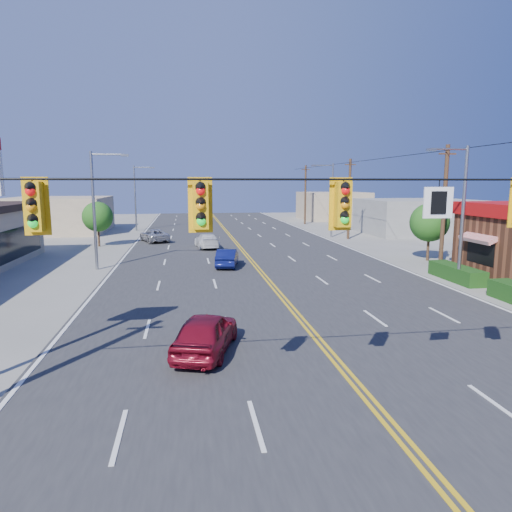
{
  "coord_description": "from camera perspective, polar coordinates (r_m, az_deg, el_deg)",
  "views": [
    {
      "loc": [
        -4.82,
        -10.26,
        5.92
      ],
      "look_at": [
        -1.32,
        12.62,
        2.2
      ],
      "focal_mm": 32.0,
      "sensor_mm": 36.0,
      "label": 1
    }
  ],
  "objects": [
    {
      "name": "ground",
      "position": [
        12.79,
        15.39,
        -18.79
      ],
      "size": [
        160.0,
        160.0,
        0.0
      ],
      "primitive_type": "plane",
      "color": "gray",
      "rests_on": "ground"
    },
    {
      "name": "road",
      "position": [
        31.21,
        0.34,
        -1.75
      ],
      "size": [
        20.0,
        120.0,
        0.06
      ],
      "primitive_type": "cube",
      "color": "#2D2D30",
      "rests_on": "ground"
    },
    {
      "name": "signal_span",
      "position": [
        11.34,
        15.87,
        3.54
      ],
      "size": [
        24.32,
        0.34,
        9.0
      ],
      "color": "#47301E",
      "rests_on": "ground"
    },
    {
      "name": "streetlight_se",
      "position": [
        28.89,
        24.15,
        5.55
      ],
      "size": [
        2.55,
        0.25,
        8.0
      ],
      "color": "gray",
      "rests_on": "ground"
    },
    {
      "name": "streetlight_ne",
      "position": [
        50.75,
        9.3,
        7.43
      ],
      "size": [
        2.55,
        0.25,
        8.0
      ],
      "color": "gray",
      "rests_on": "ground"
    },
    {
      "name": "streetlight_sw",
      "position": [
        32.84,
        -19.29,
        6.17
      ],
      "size": [
        2.55,
        0.25,
        8.0
      ],
      "color": "gray",
      "rests_on": "ground"
    },
    {
      "name": "streetlight_nw",
      "position": [
        58.59,
        -14.68,
        7.46
      ],
      "size": [
        2.55,
        0.25,
        8.0
      ],
      "color": "gray",
      "rests_on": "ground"
    },
    {
      "name": "utility_pole_near",
      "position": [
        33.04,
        22.43,
        5.46
      ],
      "size": [
        0.28,
        0.28,
        8.4
      ],
      "primitive_type": "cylinder",
      "color": "#47301E",
      "rests_on": "ground"
    },
    {
      "name": "utility_pole_mid",
      "position": [
        49.33,
        11.58,
        6.95
      ],
      "size": [
        0.28,
        0.28,
        8.4
      ],
      "primitive_type": "cylinder",
      "color": "#47301E",
      "rests_on": "ground"
    },
    {
      "name": "utility_pole_far",
      "position": [
        66.5,
        6.18,
        7.6
      ],
      "size": [
        0.28,
        0.28,
        8.4
      ],
      "primitive_type": "cylinder",
      "color": "#47301E",
      "rests_on": "ground"
    },
    {
      "name": "tree_kfc_rear",
      "position": [
        37.22,
        20.87,
        3.93
      ],
      "size": [
        2.94,
        2.94,
        4.41
      ],
      "color": "#47301E",
      "rests_on": "ground"
    },
    {
      "name": "tree_west",
      "position": [
        45.12,
        -19.19,
        4.65
      ],
      "size": [
        2.8,
        2.8,
        4.2
      ],
      "color": "#47301E",
      "rests_on": "ground"
    },
    {
      "name": "bld_east_mid",
      "position": [
        57.11,
        19.4,
        4.68
      ],
      "size": [
        12.0,
        10.0,
        4.0
      ],
      "primitive_type": "cube",
      "color": "gray",
      "rests_on": "ground"
    },
    {
      "name": "bld_west_far",
      "position": [
        60.33,
        -23.34,
        4.76
      ],
      "size": [
        11.0,
        12.0,
        4.2
      ],
      "primitive_type": "cube",
      "color": "tan",
      "rests_on": "ground"
    },
    {
      "name": "bld_east_far",
      "position": [
        76.18,
        9.59,
        6.21
      ],
      "size": [
        10.0,
        10.0,
        4.4
      ],
      "primitive_type": "cube",
      "color": "tan",
      "rests_on": "ground"
    },
    {
      "name": "car_magenta",
      "position": [
        16.19,
        -6.29,
        -9.69
      ],
      "size": [
        2.8,
        4.49,
        1.43
      ],
      "primitive_type": "imported",
      "rotation": [
        0.0,
        0.0,
        2.85
      ],
      "color": "maroon",
      "rests_on": "ground"
    },
    {
      "name": "car_blue",
      "position": [
        32.29,
        -3.62,
        -0.31
      ],
      "size": [
        2.0,
        4.01,
        1.26
      ],
      "primitive_type": "imported",
      "rotation": [
        0.0,
        0.0,
        2.96
      ],
      "color": "#0D124C",
      "rests_on": "ground"
    },
    {
      "name": "car_white",
      "position": [
        41.81,
        -6.16,
        1.85
      ],
      "size": [
        2.32,
        4.71,
        1.32
      ],
      "primitive_type": "imported",
      "rotation": [
        0.0,
        0.0,
        3.25
      ],
      "color": "silver",
      "rests_on": "ground"
    },
    {
      "name": "car_silver",
      "position": [
        47.01,
        -12.59,
        2.45
      ],
      "size": [
        3.48,
        5.0,
        1.27
      ],
      "primitive_type": "imported",
      "rotation": [
        0.0,
        0.0,
        3.48
      ],
      "color": "#B1B1B7",
      "rests_on": "ground"
    }
  ]
}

